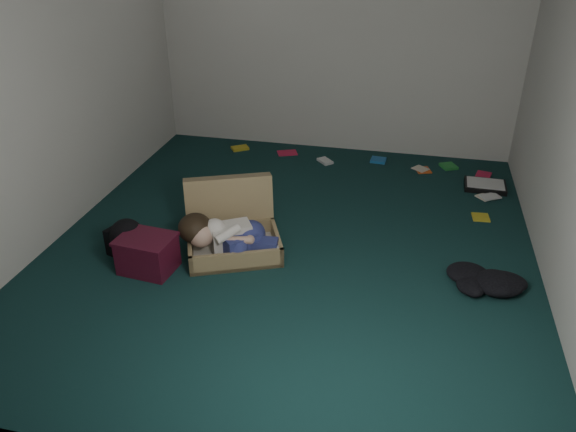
% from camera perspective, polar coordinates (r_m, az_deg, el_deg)
% --- Properties ---
extents(floor, '(4.50, 4.50, 0.00)m').
position_cam_1_polar(floor, '(4.79, 0.40, -2.82)').
color(floor, '#0F2C2B').
rests_on(floor, ground).
extents(wall_back, '(4.50, 0.00, 4.50)m').
position_cam_1_polar(wall_back, '(6.41, 4.99, 17.79)').
color(wall_back, silver).
rests_on(wall_back, ground).
extents(wall_front, '(4.50, 0.00, 4.50)m').
position_cam_1_polar(wall_front, '(2.29, -11.73, -3.87)').
color(wall_front, silver).
rests_on(wall_front, ground).
extents(wall_left, '(0.00, 4.50, 4.50)m').
position_cam_1_polar(wall_left, '(5.06, -22.84, 12.74)').
color(wall_left, silver).
rests_on(wall_left, ground).
extents(suitcase, '(0.97, 0.96, 0.55)m').
position_cam_1_polar(suitcase, '(4.72, -5.71, -1.25)').
color(suitcase, '#977F53').
rests_on(suitcase, floor).
extents(person, '(0.83, 0.44, 0.34)m').
position_cam_1_polar(person, '(4.53, -6.18, -1.99)').
color(person, silver).
rests_on(person, suitcase).
extents(maroon_bin, '(0.46, 0.38, 0.29)m').
position_cam_1_polar(maroon_bin, '(4.52, -14.09, -3.72)').
color(maroon_bin, '#440D1E').
rests_on(maroon_bin, floor).
extents(backpack, '(0.50, 0.44, 0.25)m').
position_cam_1_polar(backpack, '(4.77, -15.85, -2.49)').
color(backpack, black).
rests_on(backpack, floor).
extents(clothing_pile, '(0.51, 0.47, 0.13)m').
position_cam_1_polar(clothing_pile, '(4.50, 19.57, -6.02)').
color(clothing_pile, black).
rests_on(clothing_pile, floor).
extents(paper_tray, '(0.42, 0.32, 0.06)m').
position_cam_1_polar(paper_tray, '(6.08, 19.39, 2.93)').
color(paper_tray, black).
rests_on(paper_tray, floor).
extents(book_scatter, '(2.96, 1.34, 0.02)m').
position_cam_1_polar(book_scatter, '(6.21, 11.18, 4.42)').
color(book_scatter, gold).
rests_on(book_scatter, floor).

